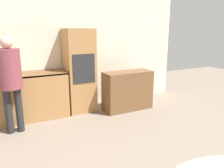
% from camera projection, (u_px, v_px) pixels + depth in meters
% --- Properties ---
extents(wall_back, '(6.19, 0.05, 2.60)m').
position_uv_depth(wall_back, '(58.00, 51.00, 4.76)').
color(wall_back, silver).
rests_on(wall_back, ground_plane).
extents(kitchen_counter, '(2.28, 0.60, 0.93)m').
position_uv_depth(kitchen_counter, '(7.00, 99.00, 4.16)').
color(kitchen_counter, '#AD7A47').
rests_on(kitchen_counter, ground_plane).
extents(oven_unit, '(0.59, 0.59, 1.78)m').
position_uv_depth(oven_unit, '(79.00, 71.00, 4.73)').
color(oven_unit, '#AD7A47').
rests_on(oven_unit, ground_plane).
extents(sideboard, '(1.09, 0.45, 0.86)m').
position_uv_depth(sideboard, '(128.00, 91.00, 4.89)').
color(sideboard, brown).
rests_on(sideboard, ground_plane).
extents(person_standing, '(0.37, 0.37, 1.66)m').
position_uv_depth(person_standing, '(10.00, 75.00, 3.62)').
color(person_standing, '#262628').
rests_on(person_standing, ground_plane).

